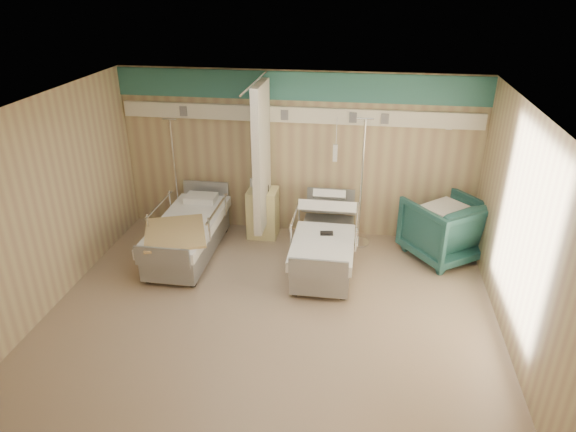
{
  "coord_description": "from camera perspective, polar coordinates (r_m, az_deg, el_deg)",
  "views": [
    {
      "loc": [
        1.09,
        -5.67,
        4.18
      ],
      "look_at": [
        0.13,
        0.6,
        1.16
      ],
      "focal_mm": 32.0,
      "sensor_mm": 36.0,
      "label": 1
    }
  ],
  "objects": [
    {
      "name": "ground",
      "position": [
        7.13,
        -1.81,
        -10.48
      ],
      "size": [
        6.0,
        5.0,
        0.0
      ],
      "primitive_type": "cube",
      "color": "gray",
      "rests_on": "ground"
    },
    {
      "name": "waffle_blanket",
      "position": [
        8.29,
        17.37,
        1.9
      ],
      "size": [
        0.86,
        0.86,
        0.07
      ],
      "primitive_type": "cube",
      "rotation": [
        0.0,
        0.0,
        3.88
      ],
      "color": "white",
      "rests_on": "visitor_armchair"
    },
    {
      "name": "bed_left",
      "position": [
        8.41,
        -11.02,
        -2.43
      ],
      "size": [
        1.0,
        2.16,
        0.63
      ],
      "primitive_type": null,
      "color": "white",
      "rests_on": "ground"
    },
    {
      "name": "call_remote",
      "position": [
        7.7,
        4.31,
        -1.93
      ],
      "size": [
        0.2,
        0.11,
        0.04
      ],
      "primitive_type": "cube",
      "rotation": [
        0.0,
        0.0,
        0.14
      ],
      "color": "black",
      "rests_on": "bed_right"
    },
    {
      "name": "room_walls",
      "position": [
        6.46,
        -1.9,
        4.4
      ],
      "size": [
        6.04,
        5.04,
        2.82
      ],
      "color": "tan",
      "rests_on": "ground"
    },
    {
      "name": "white_cup",
      "position": [
        8.83,
        -3.94,
        3.72
      ],
      "size": [
        0.11,
        0.11,
        0.14
      ],
      "primitive_type": "cylinder",
      "rotation": [
        0.0,
        0.0,
        -0.19
      ],
      "color": "white",
      "rests_on": "bedside_cabinet"
    },
    {
      "name": "iv_stand_right",
      "position": [
        8.66,
        7.9,
        -0.38
      ],
      "size": [
        0.39,
        0.39,
        2.17
      ],
      "rotation": [
        0.0,
        0.0,
        0.33
      ],
      "color": "silver",
      "rests_on": "ground"
    },
    {
      "name": "toiletry_bag",
      "position": [
        8.6,
        -2.98,
        3.05
      ],
      "size": [
        0.23,
        0.17,
        0.12
      ],
      "primitive_type": "cube",
      "rotation": [
        0.0,
        0.0,
        -0.18
      ],
      "color": "black",
      "rests_on": "bedside_cabinet"
    },
    {
      "name": "bed_right",
      "position": [
        7.98,
        4.09,
        -3.58
      ],
      "size": [
        1.0,
        2.16,
        0.63
      ],
      "primitive_type": null,
      "color": "white",
      "rests_on": "ground"
    },
    {
      "name": "iv_stand_left",
      "position": [
        9.29,
        -12.07,
        0.94
      ],
      "size": [
        0.36,
        0.36,
        2.02
      ],
      "rotation": [
        0.0,
        0.0,
        0.22
      ],
      "color": "silver",
      "rests_on": "ground"
    },
    {
      "name": "visitor_armchair",
      "position": [
        8.53,
        16.97,
        -1.34
      ],
      "size": [
        1.5,
        1.51,
        1.0
      ],
      "primitive_type": "imported",
      "rotation": [
        0.0,
        0.0,
        3.77
      ],
      "color": "#20514F",
      "rests_on": "ground"
    },
    {
      "name": "bedside_cabinet",
      "position": [
        8.87,
        -2.8,
        0.37
      ],
      "size": [
        0.5,
        0.48,
        0.85
      ],
      "primitive_type": "cube",
      "color": "#F4E698",
      "rests_on": "ground"
    },
    {
      "name": "tan_blanket",
      "position": [
        7.88,
        -12.46,
        -1.81
      ],
      "size": [
        1.2,
        1.33,
        0.04
      ],
      "primitive_type": "cube",
      "rotation": [
        0.0,
        0.0,
        0.36
      ],
      "color": "tan",
      "rests_on": "bed_left"
    }
  ]
}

